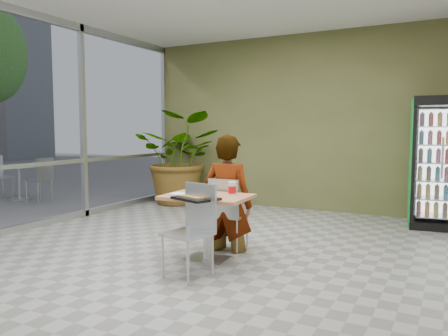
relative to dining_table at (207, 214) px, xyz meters
The scene contains 13 objects.
ground 0.56m from the dining_table, 136.82° to the left, with size 7.00×7.00×0.00m, color gray.
room_envelope 1.08m from the dining_table, 136.82° to the left, with size 6.00×7.00×3.20m, color beige, non-canonical shape.
storefront_frame 3.30m from the dining_table, behind, with size 0.10×7.00×3.20m, color #ABAEB0, non-canonical shape.
dining_table is the anchor object (origin of this frame).
chair_far 0.50m from the dining_table, 91.27° to the left, with size 0.41×0.42×0.89m.
chair_near 0.45m from the dining_table, 77.10° to the right, with size 0.49×0.49×0.93m.
seated_woman 0.54m from the dining_table, 91.69° to the left, with size 0.63×0.41×1.71m, color black.
pizza_plate 0.25m from the dining_table, behind, with size 0.32×0.30×0.03m.
soda_cup 0.41m from the dining_table, 15.81° to the left, with size 0.09×0.09×0.16m.
napkin_stack 0.39m from the dining_table, 154.11° to the right, with size 0.16×0.16×0.02m, color white.
cafeteria_tray 0.39m from the dining_table, 81.39° to the right, with size 0.45×0.33×0.03m, color black.
beverage_fridge 3.85m from the dining_table, 53.63° to the left, with size 0.97×0.78×1.95m.
potted_plant 3.91m from the dining_table, 127.40° to the left, with size 1.64×1.42×1.82m, color #255A24.
Camera 1 is at (2.50, -4.27, 1.48)m, focal length 35.00 mm.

